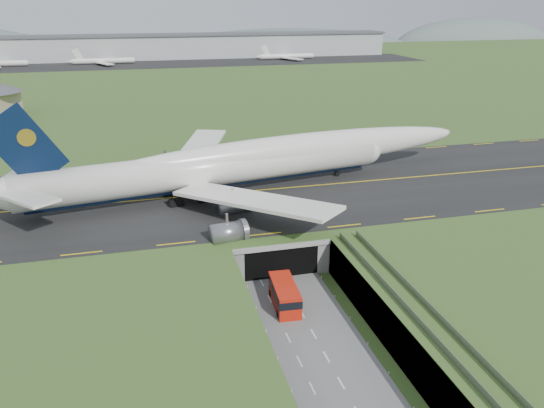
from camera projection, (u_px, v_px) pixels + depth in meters
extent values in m
plane|color=#466227|center=(296.00, 304.00, 77.53)|extent=(900.00, 900.00, 0.00)
cube|color=gray|center=(296.00, 286.00, 76.46)|extent=(800.00, 800.00, 6.00)
cube|color=slate|center=(312.00, 332.00, 70.72)|extent=(12.00, 75.00, 0.20)
cube|color=black|center=(248.00, 191.00, 105.19)|extent=(800.00, 44.00, 0.18)
cube|color=gray|center=(265.00, 221.00, 92.74)|extent=(16.00, 22.00, 1.00)
cube|color=gray|center=(226.00, 238.00, 92.01)|extent=(2.00, 22.00, 6.00)
cube|color=gray|center=(303.00, 230.00, 95.26)|extent=(2.00, 22.00, 6.00)
cube|color=black|center=(272.00, 248.00, 89.30)|extent=(12.00, 12.00, 5.00)
cube|color=#A8A8A3|center=(282.00, 247.00, 82.71)|extent=(17.00, 0.50, 0.80)
cube|color=#A8A8A3|center=(434.00, 331.00, 61.28)|extent=(3.00, 53.00, 0.50)
cube|color=gray|center=(424.00, 327.00, 60.68)|extent=(0.06, 53.00, 1.00)
cube|color=gray|center=(446.00, 324.00, 61.33)|extent=(0.06, 53.00, 1.00)
cylinder|color=#A8A8A3|center=(480.00, 408.00, 53.76)|extent=(0.90, 0.90, 5.60)
cylinder|color=#A8A8A3|center=(421.00, 340.00, 64.61)|extent=(0.90, 0.90, 5.60)
cylinder|color=#A8A8A3|center=(378.00, 291.00, 75.46)|extent=(0.90, 0.90, 5.60)
cylinder|color=white|center=(211.00, 169.00, 101.59)|extent=(70.55, 18.32, 6.63)
sphere|color=white|center=(366.00, 149.00, 114.97)|extent=(7.49, 7.49, 6.50)
ellipsoid|color=white|center=(299.00, 151.00, 108.28)|extent=(78.87, 19.22, 6.96)
ellipsoid|color=black|center=(362.00, 146.00, 114.28)|extent=(5.06, 3.64, 2.32)
cylinder|color=black|center=(211.00, 182.00, 102.52)|extent=(66.44, 13.94, 2.78)
cube|color=white|center=(197.00, 152.00, 116.88)|extent=(17.60, 31.62, 2.79)
cube|color=white|center=(27.00, 170.00, 95.46)|extent=(8.02, 12.29, 1.06)
cube|color=white|center=(253.00, 200.00, 88.62)|extent=(25.38, 28.53, 2.79)
cube|color=white|center=(28.00, 198.00, 82.21)|extent=(10.65, 11.88, 1.06)
cube|color=black|center=(25.00, 147.00, 86.80)|extent=(13.09, 2.82, 14.66)
cylinder|color=gold|center=(26.00, 137.00, 86.44)|extent=(2.98, 1.20, 2.90)
cylinder|color=slate|center=(201.00, 175.00, 111.79)|extent=(5.88, 4.27, 3.42)
cylinder|color=slate|center=(166.00, 164.00, 119.21)|extent=(5.88, 4.27, 3.42)
cylinder|color=slate|center=(233.00, 206.00, 95.01)|extent=(5.88, 4.27, 3.42)
cylinder|color=slate|center=(227.00, 233.00, 83.88)|extent=(5.88, 4.27, 3.42)
cylinder|color=black|center=(337.00, 174.00, 113.95)|extent=(1.21, 0.70, 1.14)
cube|color=black|center=(189.00, 194.00, 101.42)|extent=(7.34, 8.19, 1.45)
cube|color=red|center=(285.00, 295.00, 76.28)|extent=(3.74, 8.74, 3.42)
cube|color=black|center=(285.00, 291.00, 76.03)|extent=(3.82, 8.86, 1.14)
cube|color=black|center=(284.00, 303.00, 76.79)|extent=(3.48, 8.16, 0.57)
cylinder|color=black|center=(278.00, 314.00, 73.87)|extent=(0.47, 1.05, 1.03)
cylinder|color=black|center=(271.00, 293.00, 79.10)|extent=(0.47, 1.05, 1.03)
cylinder|color=black|center=(299.00, 312.00, 74.38)|extent=(0.47, 1.05, 1.03)
cylinder|color=black|center=(290.00, 292.00, 79.61)|extent=(0.47, 1.05, 1.03)
cube|color=#B2B2B2|center=(163.00, 47.00, 343.96)|extent=(300.00, 22.00, 15.00)
cube|color=#4C4C51|center=(162.00, 35.00, 341.27)|extent=(302.00, 24.00, 1.20)
cube|color=black|center=(167.00, 64.00, 319.47)|extent=(320.00, 50.00, 0.08)
cylinder|color=white|center=(103.00, 61.00, 314.73)|extent=(34.00, 3.20, 3.20)
cylinder|color=white|center=(287.00, 56.00, 341.05)|extent=(34.00, 3.20, 3.20)
ellipsoid|color=#536460|center=(286.00, 53.00, 495.62)|extent=(260.00, 91.00, 44.00)
ellipsoid|color=#536460|center=(474.00, 48.00, 542.02)|extent=(180.00, 63.00, 60.00)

